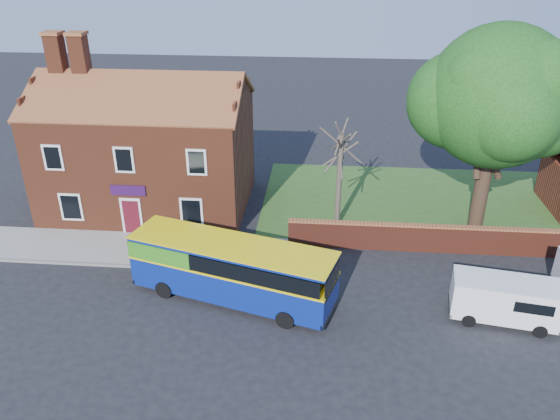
{
  "coord_description": "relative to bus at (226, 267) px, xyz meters",
  "views": [
    {
      "loc": [
        3.81,
        -19.29,
        15.44
      ],
      "look_at": [
        1.71,
        5.0,
        3.18
      ],
      "focal_mm": 35.0,
      "sensor_mm": 36.0,
      "label": 1
    }
  ],
  "objects": [
    {
      "name": "bare_tree",
      "position": [
        5.25,
        7.68,
        1.49
      ],
      "size": [
        2.31,
        2.76,
        6.17
      ],
      "color": "#4C4238",
      "rests_on": "ground"
    },
    {
      "name": "ground",
      "position": [
        0.53,
        -1.89,
        -1.68
      ],
      "size": [
        120.0,
        120.0,
        0.0
      ],
      "primitive_type": "plane",
      "color": "black",
      "rests_on": "ground"
    },
    {
      "name": "bus",
      "position": [
        0.0,
        0.0,
        0.0
      ],
      "size": [
        9.98,
        5.12,
        2.95
      ],
      "rotation": [
        0.0,
        0.0,
        -0.29
      ],
      "color": "navy",
      "rests_on": "ground"
    },
    {
      "name": "shop_building",
      "position": [
        -6.49,
        9.61,
        1.73
      ],
      "size": [
        12.3,
        8.13,
        10.5
      ],
      "color": "brown",
      "rests_on": "ground"
    },
    {
      "name": "kerb",
      "position": [
        -6.47,
        2.11,
        -1.61
      ],
      "size": [
        18.0,
        0.15,
        0.14
      ],
      "primitive_type": "cube",
      "color": "slate",
      "rests_on": "ground"
    },
    {
      "name": "large_tree",
      "position": [
        13.42,
        8.13,
        5.99
      ],
      "size": [
        9.6,
        7.59,
        11.71
      ],
      "color": "black",
      "rests_on": "ground"
    },
    {
      "name": "pavement",
      "position": [
        -6.47,
        3.86,
        -1.62
      ],
      "size": [
        18.0,
        3.5,
        0.12
      ],
      "primitive_type": "cube",
      "color": "gray",
      "rests_on": "ground"
    },
    {
      "name": "van_near",
      "position": [
        12.58,
        -0.66,
        -0.55
      ],
      "size": [
        4.82,
        2.56,
        2.01
      ],
      "rotation": [
        0.0,
        0.0,
        -0.17
      ],
      "color": "white",
      "rests_on": "ground"
    },
    {
      "name": "boundary_wall",
      "position": [
        13.53,
        5.11,
        -0.87
      ],
      "size": [
        22.0,
        0.38,
        1.6
      ],
      "color": "maroon",
      "rests_on": "ground"
    },
    {
      "name": "grass_strip",
      "position": [
        13.53,
        11.11,
        -1.66
      ],
      "size": [
        26.0,
        12.0,
        0.04
      ],
      "primitive_type": "cube",
      "color": "#426B28",
      "rests_on": "ground"
    }
  ]
}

